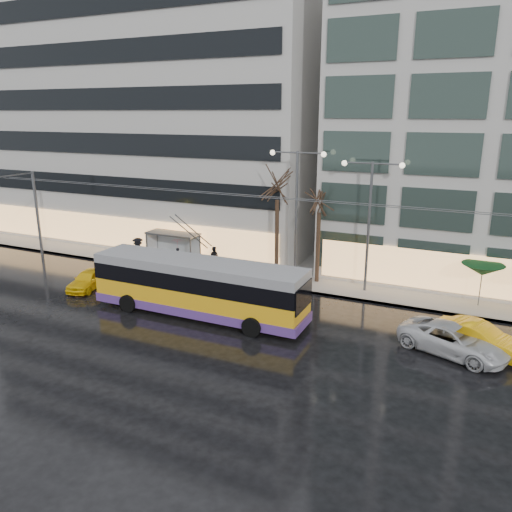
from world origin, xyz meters
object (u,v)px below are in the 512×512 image
Objects in this scene: bus_shelter at (170,240)px; trolleybus at (198,289)px; street_lamp_near at (297,198)px; taxi_a at (89,279)px.

trolleybus is at bearing -47.30° from bus_shelter.
taxi_a is (-12.32, -7.18, -5.33)m from street_lamp_near.
trolleybus is 9.64m from street_lamp_near.
street_lamp_near reaches higher than bus_shelter.
taxi_a is at bearing 174.69° from trolleybus.
bus_shelter is at bearing -179.37° from street_lamp_near.
bus_shelter is 0.47× the size of street_lamp_near.
bus_shelter is 11.14m from street_lamp_near.
taxi_a is at bearing -105.31° from bus_shelter.
bus_shelter is (-7.32, 7.93, 0.31)m from trolleybus.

